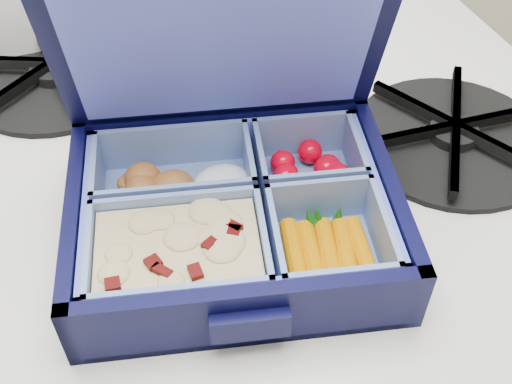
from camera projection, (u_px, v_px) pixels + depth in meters
name	position (u px, v px, depth m)	size (l,w,h in m)	color
bento_box	(235.00, 216.00, 0.48)	(0.24, 0.19, 0.06)	black
burner_grate	(454.00, 131.00, 0.57)	(0.18, 0.18, 0.03)	black
burner_grate_rear	(55.00, 71.00, 0.64)	(0.18, 0.18, 0.02)	black
fork	(195.00, 144.00, 0.58)	(0.02, 0.17, 0.01)	silver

